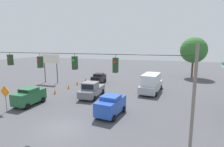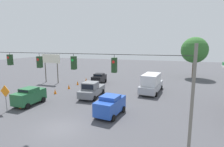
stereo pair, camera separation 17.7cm
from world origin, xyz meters
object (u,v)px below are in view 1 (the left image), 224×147
object	(u,v)px
sedan_black_withflow_far	(99,78)
box_truck_silver_oncoming_far	(151,83)
roadside_billboard	(50,62)
work_zone_sign	(5,94)
sedan_blue_crossing_near	(111,105)
traffic_cone_fourth	(69,87)
pickup_truck_grey_withflow_mid	(92,90)
traffic_cone_second	(40,98)
tree_horizon_left	(194,50)
traffic_cone_nearest	(20,105)
traffic_cone_third	(55,92)
traffic_cone_farthest	(86,79)
overhead_signal_span	(58,76)
traffic_cone_fifth	(77,83)
sedan_green_parked_shoulder	(29,96)

from	to	relation	value
sedan_black_withflow_far	box_truck_silver_oncoming_far	bearing A→B (deg)	163.59
roadside_billboard	work_zone_sign	bearing A→B (deg)	110.36
sedan_blue_crossing_near	traffic_cone_fourth	bearing A→B (deg)	-37.74
sedan_black_withflow_far	box_truck_silver_oncoming_far	size ratio (longest dim) A/B	0.60
pickup_truck_grey_withflow_mid	work_zone_sign	bearing A→B (deg)	52.67
traffic_cone_second	tree_horizon_left	world-z (taller)	tree_horizon_left
box_truck_silver_oncoming_far	traffic_cone_nearest	size ratio (longest dim) A/B	9.71
traffic_cone_nearest	traffic_cone_third	world-z (taller)	same
pickup_truck_grey_withflow_mid	work_zone_sign	xyz separation A→B (m)	(6.04, 7.92, 1.01)
sedan_blue_crossing_near	traffic_cone_farthest	distance (m)	17.35
traffic_cone_nearest	traffic_cone_fourth	xyz separation A→B (m)	(-0.18, -9.23, 0.00)
overhead_signal_span	traffic_cone_fifth	distance (m)	17.21
overhead_signal_span	traffic_cone_third	bearing A→B (deg)	-50.40
traffic_cone_fourth	roadside_billboard	world-z (taller)	roadside_billboard
sedan_black_withflow_far	traffic_cone_fourth	xyz separation A→B (m)	(2.97, 5.30, -0.60)
pickup_truck_grey_withflow_mid	traffic_cone_fifth	size ratio (longest dim) A/B	7.72
traffic_cone_fourth	work_zone_sign	xyz separation A→B (m)	(0.65, 10.55, 1.64)
traffic_cone_third	tree_horizon_left	distance (m)	29.37
sedan_blue_crossing_near	traffic_cone_second	xyz separation A→B (m)	(10.03, -1.35, -0.70)
pickup_truck_grey_withflow_mid	box_truck_silver_oncoming_far	xyz separation A→B (m)	(-7.29, -5.06, 0.40)
pickup_truck_grey_withflow_mid	sedan_green_parked_shoulder	bearing A→B (deg)	44.69
overhead_signal_span	work_zone_sign	bearing A→B (deg)	-10.99
sedan_green_parked_shoulder	sedan_blue_crossing_near	distance (m)	10.02
traffic_cone_fifth	sedan_blue_crossing_near	bearing A→B (deg)	133.50
sedan_black_withflow_far	traffic_cone_third	xyz separation A→B (m)	(3.14, 8.51, -0.60)
sedan_green_parked_shoulder	traffic_cone_nearest	distance (m)	1.40
traffic_cone_second	traffic_cone_fourth	world-z (taller)	same
work_zone_sign	traffic_cone_fifth	bearing A→B (deg)	-92.10
traffic_cone_fifth	traffic_cone_fourth	bearing A→B (deg)	92.97
traffic_cone_farthest	roadside_billboard	world-z (taller)	roadside_billboard
roadside_billboard	work_zone_sign	world-z (taller)	roadside_billboard
overhead_signal_span	pickup_truck_grey_withflow_mid	bearing A→B (deg)	-79.46
pickup_truck_grey_withflow_mid	work_zone_sign	distance (m)	10.02
traffic_cone_fifth	roadside_billboard	world-z (taller)	roadside_billboard
traffic_cone_third	roadside_billboard	xyz separation A→B (m)	(5.51, -6.22, 3.61)
sedan_blue_crossing_near	traffic_cone_fifth	bearing A→B (deg)	-46.50
pickup_truck_grey_withflow_mid	traffic_cone_fourth	world-z (taller)	pickup_truck_grey_withflow_mid
traffic_cone_fourth	roadside_billboard	size ratio (longest dim) A/B	0.13
traffic_cone_second	work_zone_sign	distance (m)	4.53
box_truck_silver_oncoming_far	work_zone_sign	bearing A→B (deg)	44.25
tree_horizon_left	pickup_truck_grey_withflow_mid	bearing A→B (deg)	55.14
box_truck_silver_oncoming_far	traffic_cone_fifth	distance (m)	12.89
traffic_cone_second	traffic_cone_farthest	distance (m)	12.65
box_truck_silver_oncoming_far	traffic_cone_fourth	distance (m)	12.96
sedan_black_withflow_far	tree_horizon_left	distance (m)	21.37
sedan_blue_crossing_near	traffic_cone_nearest	bearing A→B (deg)	8.48
sedan_black_withflow_far	tree_horizon_left	xyz separation A→B (m)	(-16.63, -12.48, 4.94)
traffic_cone_fourth	tree_horizon_left	size ratio (longest dim) A/B	0.08
pickup_truck_grey_withflow_mid	traffic_cone_farthest	world-z (taller)	pickup_truck_grey_withflow_mid
pickup_truck_grey_withflow_mid	traffic_cone_nearest	world-z (taller)	pickup_truck_grey_withflow_mid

